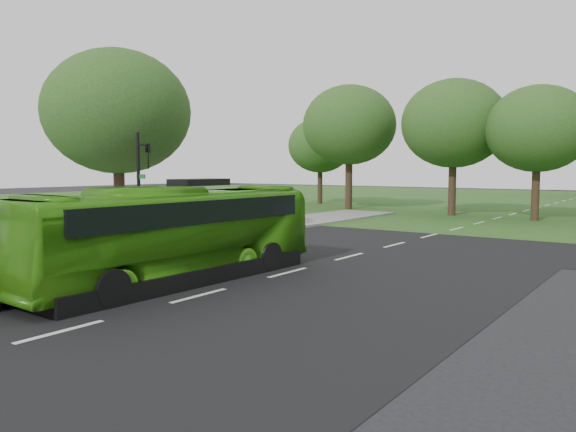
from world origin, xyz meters
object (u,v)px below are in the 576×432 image
object	(u,v)px
tree_park_c	(538,129)
tree_side_near	(117,112)
tree_park_a	(349,125)
traffic_light	(141,183)
tree_park_f	(320,145)
tree_park_b	(454,124)
bus	(175,234)

from	to	relation	value
tree_park_c	tree_side_near	world-z (taller)	tree_side_near
tree_park_a	traffic_light	distance (m)	26.23
traffic_light	tree_park_f	bearing A→B (deg)	92.72
tree_side_near	tree_park_f	bearing A→B (deg)	104.40
tree_park_b	tree_park_c	world-z (taller)	tree_park_b
tree_park_a	tree_park_f	size ratio (longest dim) A/B	1.25
tree_park_a	tree_park_b	xyz separation A→B (m)	(8.90, -1.01, -0.34)
tree_park_c	tree_side_near	distance (m)	25.57
tree_side_near	traffic_light	world-z (taller)	tree_side_near
tree_park_b	traffic_light	world-z (taller)	tree_park_b
tree_park_c	traffic_light	distance (m)	25.69
tree_park_b	tree_park_f	distance (m)	15.55
tree_park_f	traffic_light	xyz separation A→B (m)	(10.74, -29.90, -2.64)
tree_park_c	tree_side_near	xyz separation A→B (m)	(-12.91, -22.07, 0.04)
tree_park_a	tree_park_b	bearing A→B (deg)	-6.45
tree_park_f	tree_park_a	bearing A→B (deg)	-38.63
tree_side_near	traffic_light	bearing A→B (deg)	-25.23
tree_park_a	traffic_light	xyz separation A→B (m)	(5.13, -25.42, -3.99)
tree_side_near	bus	bearing A→B (deg)	-28.41
tree_park_c	traffic_light	bearing A→B (deg)	-111.68
tree_park_c	tree_park_f	xyz separation A→B (m)	(-20.17, 6.19, -0.38)
tree_park_b	tree_park_f	world-z (taller)	tree_park_b
bus	traffic_light	bearing A→B (deg)	151.11
tree_park_b	bus	xyz separation A→B (m)	(1.30, -27.40, -5.01)
traffic_light	bus	bearing A→B (deg)	-47.54
tree_park_a	tree_park_c	distance (m)	14.69
tree_park_a	traffic_light	world-z (taller)	tree_park_a
bus	tree_park_f	bearing A→B (deg)	117.28
tree_park_b	tree_side_near	xyz separation A→B (m)	(-7.26, -22.77, -0.58)
tree_park_a	bus	size ratio (longest dim) A/B	0.98
tree_park_b	bus	bearing A→B (deg)	-87.29
tree_park_c	tree_park_f	world-z (taller)	tree_park_c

